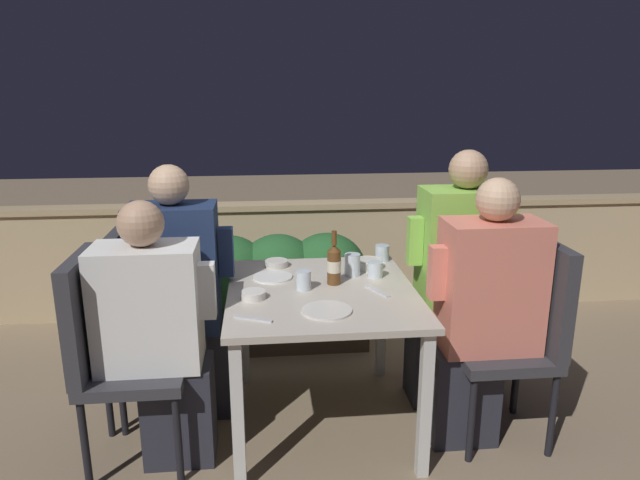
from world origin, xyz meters
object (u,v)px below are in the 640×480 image
(chair_left_near, at_px, (109,344))
(person_navy_jumper, at_px, (183,294))
(potted_plant, at_px, (131,289))
(chair_right_far, at_px, (492,297))
(person_white_polo, at_px, (159,336))
(chair_right_near, at_px, (524,324))
(person_green_blouse, at_px, (455,280))
(chair_left_far, at_px, (141,309))
(beer_bottle, at_px, (334,264))
(person_coral_top, at_px, (481,314))

(chair_left_near, distance_m, person_navy_jumper, 0.47)
(chair_left_near, bearing_deg, potted_plant, 96.96)
(chair_left_near, bearing_deg, chair_right_far, 11.28)
(person_white_polo, distance_m, chair_right_far, 1.67)
(chair_right_near, distance_m, person_green_blouse, 0.42)
(chair_left_near, xyz_separation_m, person_white_polo, (0.21, -0.00, 0.02))
(chair_left_far, relative_size, chair_right_far, 1.00)
(person_white_polo, xyz_separation_m, beer_bottle, (0.79, 0.28, 0.21))
(chair_right_far, height_order, potted_plant, chair_right_far)
(chair_left_near, height_order, chair_right_far, same)
(person_coral_top, xyz_separation_m, potted_plant, (-1.75, 0.92, -0.15))
(person_coral_top, xyz_separation_m, beer_bottle, (-0.64, 0.26, 0.18))
(potted_plant, bearing_deg, person_navy_jumper, -55.50)
(person_coral_top, relative_size, beer_bottle, 4.75)
(person_white_polo, height_order, person_navy_jumper, person_navy_jumper)
(chair_right_far, distance_m, person_green_blouse, 0.23)
(chair_left_far, height_order, chair_right_near, same)
(person_white_polo, xyz_separation_m, chair_left_far, (-0.15, 0.38, -0.02))
(chair_left_near, distance_m, person_coral_top, 1.64)
(person_white_polo, xyz_separation_m, chair_right_far, (1.63, 0.37, -0.02))
(beer_bottle, distance_m, potted_plant, 1.33)
(chair_left_near, relative_size, person_navy_jumper, 0.75)
(chair_left_near, xyz_separation_m, person_green_blouse, (1.63, 0.37, 0.10))
(person_coral_top, bearing_deg, beer_bottle, 157.83)
(chair_right_far, bearing_deg, person_white_polo, -167.32)
(chair_left_near, bearing_deg, person_coral_top, 0.49)
(chair_left_near, height_order, person_green_blouse, person_green_blouse)
(person_coral_top, relative_size, person_green_blouse, 0.94)
(potted_plant, bearing_deg, chair_right_near, -25.10)
(person_coral_top, relative_size, chair_right_far, 1.30)
(person_coral_top, bearing_deg, person_white_polo, -179.43)
(chair_left_far, height_order, beer_bottle, beer_bottle)
(chair_left_near, height_order, person_navy_jumper, person_navy_jumper)
(chair_right_near, distance_m, person_coral_top, 0.21)
(chair_left_near, distance_m, person_white_polo, 0.21)
(chair_left_far, xyz_separation_m, person_green_blouse, (1.57, -0.01, 0.10))
(chair_right_far, height_order, beer_bottle, beer_bottle)
(person_coral_top, xyz_separation_m, chair_right_far, (0.20, 0.35, -0.06))
(beer_bottle, bearing_deg, potted_plant, 149.44)
(person_white_polo, bearing_deg, potted_plant, 109.09)
(chair_left_far, height_order, potted_plant, chair_left_far)
(potted_plant, bearing_deg, chair_left_near, -83.04)
(person_white_polo, bearing_deg, chair_right_near, 0.49)
(chair_left_near, height_order, person_white_polo, person_white_polo)
(chair_left_near, xyz_separation_m, potted_plant, (-0.11, 0.93, -0.09))
(potted_plant, bearing_deg, person_coral_top, -27.64)
(person_white_polo, relative_size, chair_right_far, 1.24)
(chair_left_near, relative_size, potted_plant, 1.24)
(beer_bottle, bearing_deg, chair_right_near, -17.13)
(chair_left_far, bearing_deg, chair_right_far, -0.37)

